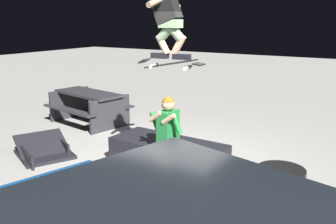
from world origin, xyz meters
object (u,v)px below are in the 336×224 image
object	(u,v)px
trash_bin	(278,210)
skater_airborne	(167,15)
kicker_ramp	(45,152)
picnic_table_back	(89,103)
skateboard	(171,64)
person_sitting_on_ledge	(164,136)
ledge_box_main	(168,154)

from	to	relation	value
trash_bin	skater_airborne	bearing A→B (deg)	-27.74
kicker_ramp	trash_bin	xyz separation A→B (m)	(-4.37, 0.66, 0.40)
picnic_table_back	trash_bin	xyz separation A→B (m)	(-5.20, 2.70, -0.03)
skateboard	trash_bin	xyz separation A→B (m)	(-1.97, 1.07, -1.29)
trash_bin	picnic_table_back	bearing A→B (deg)	-27.44
kicker_ramp	picnic_table_back	xyz separation A→B (m)	(0.83, -2.04, 0.43)
picnic_table_back	person_sitting_on_ledge	bearing A→B (deg)	150.98
picnic_table_back	trash_bin	bearing A→B (deg)	152.56
ledge_box_main	skater_airborne	distance (m)	2.25
person_sitting_on_ledge	skater_airborne	size ratio (longest dim) A/B	1.15
person_sitting_on_ledge	skater_airborne	bearing A→B (deg)	-75.50
skateboard	picnic_table_back	distance (m)	3.84
kicker_ramp	picnic_table_back	world-z (taller)	picnic_table_back
ledge_box_main	trash_bin	size ratio (longest dim) A/B	2.05
skateboard	kicker_ramp	world-z (taller)	skateboard
skater_airborne	picnic_table_back	xyz separation A→B (m)	(3.18, -1.64, -1.95)
kicker_ramp	picnic_table_back	size ratio (longest dim) A/B	0.65
skateboard	skater_airborne	xyz separation A→B (m)	(0.06, 0.00, 0.69)
kicker_ramp	trash_bin	distance (m)	4.44
skateboard	picnic_table_back	bearing A→B (deg)	-26.79
person_sitting_on_ledge	kicker_ramp	distance (m)	2.48
skateboard	skater_airborne	bearing A→B (deg)	3.29
skateboard	kicker_ramp	size ratio (longest dim) A/B	0.83
kicker_ramp	ledge_box_main	bearing A→B (deg)	-161.43
skateboard	skater_airborne	world-z (taller)	skater_airborne
ledge_box_main	person_sitting_on_ledge	size ratio (longest dim) A/B	1.49
picnic_table_back	trash_bin	size ratio (longest dim) A/B	2.05
skater_airborne	ledge_box_main	bearing A→B (deg)	-60.44
skateboard	trash_bin	size ratio (longest dim) A/B	1.10
skater_airborne	kicker_ramp	bearing A→B (deg)	9.86
kicker_ramp	skater_airborne	bearing A→B (deg)	-170.14
skater_airborne	trash_bin	bearing A→B (deg)	152.26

